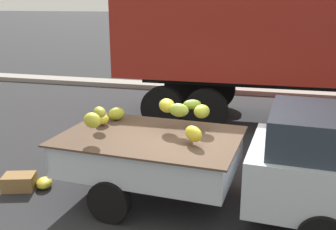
# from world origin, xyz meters

# --- Properties ---
(ground) EXTENTS (220.00, 220.00, 0.00)m
(ground) POSITION_xyz_m (0.00, 0.00, 0.00)
(ground) COLOR #28282B
(curb_strip) EXTENTS (80.00, 0.80, 0.16)m
(curb_strip) POSITION_xyz_m (0.00, 8.12, 0.08)
(curb_strip) COLOR gray
(curb_strip) RESTS_ON ground
(pickup_truck) EXTENTS (5.01, 2.19, 1.70)m
(pickup_truck) POSITION_xyz_m (1.09, -0.23, 0.88)
(pickup_truck) COLOR silver
(pickup_truck) RESTS_ON ground
(fallen_banana_bunch_near_tailgate) EXTENTS (0.40, 0.46, 0.16)m
(fallen_banana_bunch_near_tailgate) POSITION_xyz_m (-2.76, -0.23, 0.08)
(fallen_banana_bunch_near_tailgate) COLOR gold
(fallen_banana_bunch_near_tailgate) RESTS_ON ground
(produce_crate) EXTENTS (0.61, 0.50, 0.27)m
(produce_crate) POSITION_xyz_m (-3.13, -0.40, 0.13)
(produce_crate) COLOR olive
(produce_crate) RESTS_ON ground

